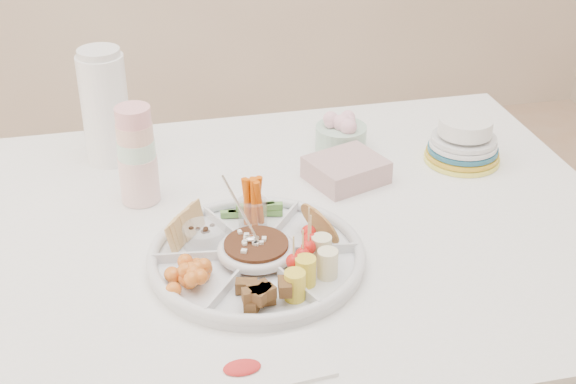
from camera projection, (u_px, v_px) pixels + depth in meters
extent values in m
cube|color=white|center=(239.00, 378.00, 1.72)|extent=(1.52, 1.02, 0.76)
cylinder|color=white|center=(256.00, 254.00, 1.42)|extent=(0.42, 0.42, 0.04)
cylinder|color=#582F0E|center=(256.00, 250.00, 1.41)|extent=(0.13, 0.13, 0.04)
cylinder|color=silver|center=(137.00, 152.00, 1.57)|extent=(0.09, 0.09, 0.21)
cylinder|color=white|center=(105.00, 105.00, 1.71)|extent=(0.12, 0.12, 0.26)
cylinder|color=#B2E8C5|center=(341.00, 132.00, 1.80)|extent=(0.15, 0.15, 0.09)
cube|color=#BD9796|center=(346.00, 170.00, 1.68)|extent=(0.18, 0.17, 0.05)
cylinder|color=tan|center=(464.00, 139.00, 1.75)|extent=(0.18, 0.18, 0.11)
cube|color=silver|center=(222.00, 374.00, 1.18)|extent=(0.33, 0.14, 0.01)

